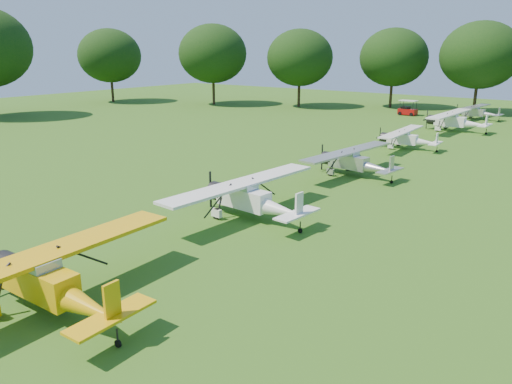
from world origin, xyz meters
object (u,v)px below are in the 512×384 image
aircraft_5 (407,138)px  golf_cart (407,110)px  aircraft_6 (455,120)px  aircraft_7 (477,111)px  aircraft_2 (48,280)px  aircraft_3 (250,197)px  aircraft_4 (354,160)px

aircraft_5 → golf_cart: size_ratio=3.64×
aircraft_6 → aircraft_7: bearing=94.2°
aircraft_6 → golf_cart: size_ratio=4.46×
aircraft_2 → aircraft_7: aircraft_2 is taller
aircraft_5 → aircraft_6: 13.27m
aircraft_3 → golf_cart: size_ratio=4.43×
aircraft_4 → aircraft_7: (-0.59, 37.42, -0.10)m
aircraft_4 → golf_cart: (-9.53, 36.14, -0.47)m
golf_cart → aircraft_3: bearing=-76.8°
aircraft_3 → golf_cart: aircraft_3 is taller
aircraft_6 → aircraft_5: bearing=-90.7°
aircraft_2 → golf_cart: (-9.92, 60.90, -0.63)m
aircraft_7 → aircraft_2: bearing=-82.6°
aircraft_2 → aircraft_5: 37.15m
aircraft_3 → aircraft_5: bearing=95.3°
aircraft_6 → golf_cart: aircraft_6 is taller
aircraft_3 → aircraft_7: 49.67m
aircraft_7 → golf_cart: 9.04m
aircraft_4 → aircraft_6: size_ratio=0.91×
aircraft_2 → aircraft_6: bearing=88.9°
aircraft_2 → aircraft_5: bearing=89.9°
aircraft_3 → aircraft_4: (0.26, 12.25, -0.11)m
aircraft_3 → aircraft_7: (-0.33, 49.67, -0.21)m
aircraft_4 → aircraft_6: bearing=96.5°
aircraft_6 → aircraft_7: size_ratio=1.20×
aircraft_2 → golf_cart: bearing=97.6°
aircraft_4 → aircraft_5: size_ratio=1.11×
aircraft_2 → aircraft_4: aircraft_2 is taller
golf_cart → aircraft_2: bearing=-78.4°
aircraft_2 → aircraft_4: (-0.39, 24.76, -0.16)m
aircraft_3 → golf_cart: (-9.27, 48.39, -0.58)m
aircraft_4 → aircraft_3: bearing=-84.9°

